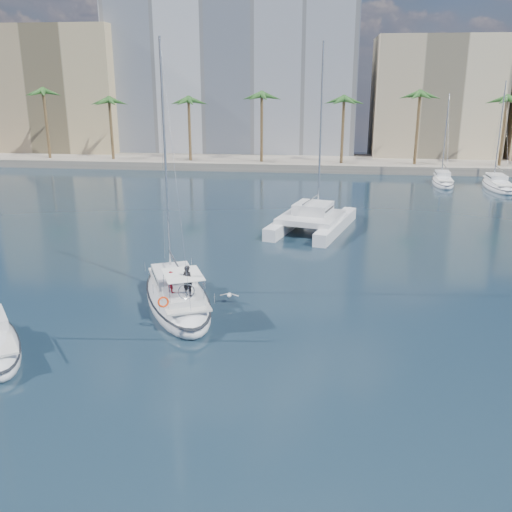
# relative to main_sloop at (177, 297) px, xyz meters

# --- Properties ---
(ground) EXTENTS (160.00, 160.00, 0.00)m
(ground) POSITION_rel_main_sloop_xyz_m (4.59, -1.50, -0.52)
(ground) COLOR black
(ground) RESTS_ON ground
(quay) EXTENTS (120.00, 14.00, 1.20)m
(quay) POSITION_rel_main_sloop_xyz_m (4.59, 59.50, 0.08)
(quay) COLOR gray
(quay) RESTS_ON ground
(building_modern) EXTENTS (42.00, 16.00, 28.00)m
(building_modern) POSITION_rel_main_sloop_xyz_m (-7.41, 71.50, 13.48)
(building_modern) COLOR silver
(building_modern) RESTS_ON ground
(building_tan_left) EXTENTS (22.00, 14.00, 22.00)m
(building_tan_left) POSITION_rel_main_sloop_xyz_m (-37.41, 67.50, 10.48)
(building_tan_left) COLOR tan
(building_tan_left) RESTS_ON ground
(building_beige) EXTENTS (20.00, 14.00, 20.00)m
(building_beige) POSITION_rel_main_sloop_xyz_m (26.59, 68.50, 9.48)
(building_beige) COLOR beige
(building_beige) RESTS_ON ground
(palm_left) EXTENTS (3.60, 3.60, 12.30)m
(palm_left) POSITION_rel_main_sloop_xyz_m (-29.41, 55.50, 9.76)
(palm_left) COLOR brown
(palm_left) RESTS_ON ground
(palm_centre) EXTENTS (3.60, 3.60, 12.30)m
(palm_centre) POSITION_rel_main_sloop_xyz_m (4.59, 55.50, 9.76)
(palm_centre) COLOR brown
(palm_centre) RESTS_ON ground
(main_sloop) EXTENTS (7.85, 11.76, 16.74)m
(main_sloop) POSITION_rel_main_sloop_xyz_m (0.00, 0.00, 0.00)
(main_sloop) COLOR white
(main_sloop) RESTS_ON ground
(catamaran) EXTENTS (8.46, 12.49, 16.71)m
(catamaran) POSITION_rel_main_sloop_xyz_m (7.90, 19.58, 0.61)
(catamaran) COLOR white
(catamaran) RESTS_ON ground
(seagull) EXTENTS (1.21, 0.52, 0.22)m
(seagull) POSITION_rel_main_sloop_xyz_m (3.21, 0.61, 0.04)
(seagull) COLOR silver
(seagull) RESTS_ON ground
(moored_yacht_a) EXTENTS (3.37, 9.52, 11.90)m
(moored_yacht_a) POSITION_rel_main_sloop_xyz_m (24.59, 45.50, -0.52)
(moored_yacht_a) COLOR white
(moored_yacht_a) RESTS_ON ground
(moored_yacht_b) EXTENTS (3.32, 10.83, 13.72)m
(moored_yacht_b) POSITION_rel_main_sloop_xyz_m (31.09, 43.50, -0.52)
(moored_yacht_b) COLOR white
(moored_yacht_b) RESTS_ON ground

